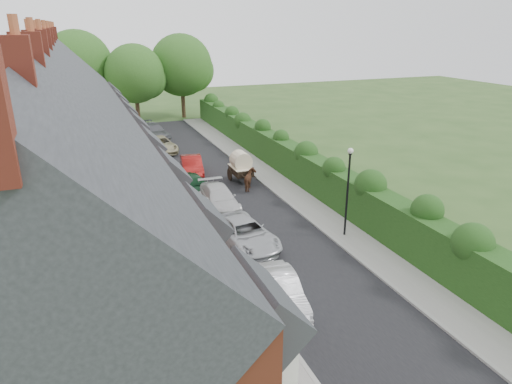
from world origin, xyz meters
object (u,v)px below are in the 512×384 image
car_red (192,166)px  horse_cart (241,165)px  car_silver_b (244,233)px  car_grey (153,131)px  lamppost (348,181)px  car_green (194,184)px  horse (250,180)px  car_white (219,198)px  car_beige (160,145)px  car_silver_a (281,290)px

car_red → horse_cart: (3.05, -3.08, 0.63)m
car_silver_b → horse_cart: horse_cart is taller
car_grey → horse_cart: (3.87, -16.40, 0.57)m
lamppost → car_green: bearing=122.1°
car_green → horse: bearing=-17.1°
car_white → horse: horse is taller
lamppost → horse_cart: bearing=101.3°
car_white → car_beige: (-1.01, 15.43, -0.00)m
car_silver_a → horse_cart: bearing=83.2°
car_red → horse: (3.05, -5.02, 0.02)m
car_grey → car_red: bearing=-100.2°
car_silver_b → horse_cart: 10.71m
car_silver_a → car_green: (-0.06, 14.64, 0.01)m
car_white → horse_cart: 5.54m
lamppost → car_beige: bearing=106.1°
car_beige → car_green: bearing=-96.2°
car_green → horse_cart: bearing=10.2°
car_white → car_grey: 20.94m
car_silver_a → car_beige: size_ratio=0.81×
car_green → car_beige: (-0.17, 12.14, 0.02)m
car_beige → horse: bearing=-79.1°
car_white → car_green: bearing=106.5°
car_grey → horse: 18.74m
car_green → horse_cart: horse_cart is taller
car_beige → car_red: bearing=-89.0°
car_beige → horse: horse is taller
car_silver_b → car_white: size_ratio=1.06×
car_red → car_beige: bearing=106.7°
lamppost → car_silver_b: size_ratio=0.99×
car_red → car_grey: (-0.82, 13.32, 0.06)m
car_white → car_beige: 15.46m
car_silver_a → car_beige: 26.78m
lamppost → car_red: bearing=110.4°
horse_cart → car_beige: bearing=110.9°
car_silver_b → car_white: (0.31, 5.60, -0.01)m
car_silver_a → car_silver_b: bearing=92.4°
car_silver_b → car_white: car_silver_b is taller
horse_cart → car_silver_b: bearing=-108.8°
horse → car_red: bearing=-33.7°
car_green → horse: 4.04m
car_silver_a → car_red: size_ratio=0.93×
lamppost → car_red: lamppost is taller
car_white → horse_cart: bearing=57.4°
car_green → car_grey: size_ratio=0.75×
car_silver_a → horse: bearing=81.4°
lamppost → car_grey: 28.30m
car_silver_a → car_white: car_white is taller
car_beige → lamppost: bearing=-80.9°
car_silver_a → car_grey: car_grey is taller
lamppost → car_green: (-6.20, 9.89, -2.60)m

